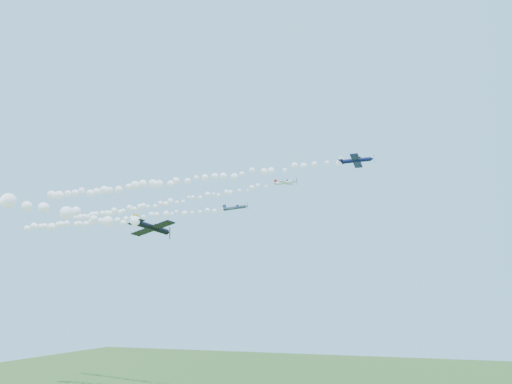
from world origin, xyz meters
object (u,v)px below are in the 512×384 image
(plane_white, at_px, (285,182))
(plane_navy, at_px, (356,160))
(plane_grey, at_px, (235,208))
(plane_black, at_px, (153,228))

(plane_white, distance_m, plane_navy, 16.97)
(plane_navy, xyz_separation_m, plane_grey, (-27.55, -2.04, -9.18))
(plane_navy, height_order, plane_grey, plane_navy)
(plane_white, xyz_separation_m, plane_grey, (-10.96, -3.88, -6.10))
(plane_white, height_order, plane_navy, plane_navy)
(plane_white, bearing_deg, plane_navy, 6.95)
(plane_navy, bearing_deg, plane_grey, -173.47)
(plane_navy, bearing_deg, plane_black, -131.00)
(plane_grey, bearing_deg, plane_navy, 6.58)
(plane_black, bearing_deg, plane_white, -5.29)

